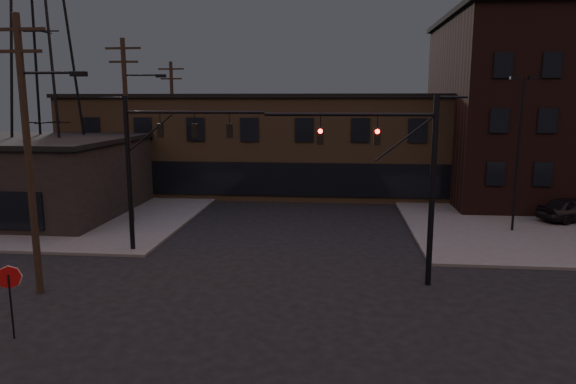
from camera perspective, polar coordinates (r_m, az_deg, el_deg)
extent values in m
plane|color=black|center=(18.78, -2.90, -14.30)|extent=(140.00, 140.00, 0.00)
cube|color=#474744|center=(46.66, -26.28, -0.44)|extent=(30.00, 30.00, 0.15)
cube|color=brown|center=(45.14, 2.32, 5.30)|extent=(40.00, 12.00, 8.00)
cube|color=black|center=(40.26, -28.59, 1.35)|extent=(16.00, 12.00, 5.00)
cylinder|color=black|center=(22.08, 15.74, -0.07)|extent=(0.24, 0.24, 8.00)
cylinder|color=black|center=(21.42, 6.80, 8.54)|extent=(7.00, 0.14, 0.14)
cube|color=#FF140C|center=(21.52, 9.87, 6.07)|extent=(0.28, 0.22, 0.70)
cube|color=#FF140C|center=(21.47, 3.61, 6.19)|extent=(0.28, 0.22, 0.70)
cylinder|color=black|center=(27.32, -17.25, 1.74)|extent=(0.24, 0.24, 8.00)
cylinder|color=black|center=(25.90, -10.38, 8.70)|extent=(7.00, 0.14, 0.14)
cube|color=black|center=(26.47, -13.99, 6.65)|extent=(0.28, 0.22, 0.70)
cube|color=black|center=(25.94, -10.32, 6.72)|extent=(0.28, 0.22, 0.70)
cube|color=black|center=(25.52, -6.51, 6.76)|extent=(0.28, 0.22, 0.70)
cylinder|color=black|center=(19.46, -28.39, -11.16)|extent=(0.06, 0.06, 2.20)
cylinder|color=maroon|center=(19.15, -28.61, -8.34)|extent=(0.72, 0.33, 0.76)
cylinder|color=black|center=(22.55, -26.87, 3.27)|extent=(0.28, 0.28, 11.00)
cube|color=black|center=(22.60, -27.89, 15.69)|extent=(2.20, 0.12, 0.12)
cube|color=black|center=(22.52, -27.72, 13.68)|extent=(1.80, 0.12, 0.12)
cube|color=black|center=(21.32, -22.24, 12.05)|extent=(0.60, 0.25, 0.18)
cylinder|color=black|center=(33.63, -17.40, 6.21)|extent=(0.28, 0.28, 11.50)
cube|color=black|center=(33.71, -17.88, 14.97)|extent=(2.20, 0.12, 0.12)
cube|color=black|center=(33.65, -17.80, 13.61)|extent=(1.80, 0.12, 0.12)
cube|color=black|center=(32.77, -13.94, 12.41)|extent=(0.60, 0.25, 0.18)
cylinder|color=black|center=(45.22, -12.64, 6.98)|extent=(0.28, 0.28, 11.00)
cube|color=black|center=(45.24, -12.88, 13.19)|extent=(2.20, 0.12, 0.12)
cube|color=black|center=(45.20, -12.84, 12.17)|extent=(1.80, 0.12, 0.12)
cylinder|color=black|center=(32.78, 24.16, 3.51)|extent=(0.14, 0.14, 9.00)
cube|color=black|center=(32.49, 23.89, 11.53)|extent=(0.50, 0.28, 0.18)
cube|color=black|center=(32.81, 25.58, 11.39)|extent=(0.50, 0.28, 0.18)
imported|color=black|center=(37.58, 29.07, -1.66)|extent=(4.93, 3.49, 1.56)
imported|color=black|center=(43.09, 1.13, 0.67)|extent=(2.12, 4.48, 1.42)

